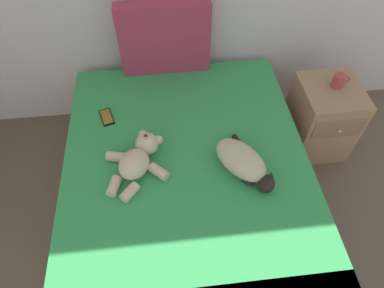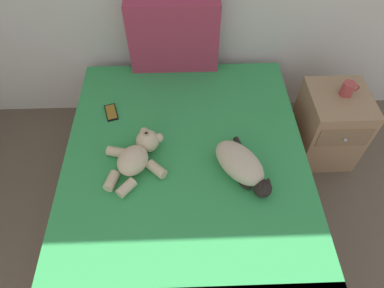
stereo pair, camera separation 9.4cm
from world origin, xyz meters
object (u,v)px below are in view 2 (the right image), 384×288
at_px(bed, 187,191).
at_px(patterned_cushion, 174,38).
at_px(teddy_bear, 137,155).
at_px(nightstand, 329,126).
at_px(cell_phone, 111,112).
at_px(cat, 242,165).
at_px(mug, 348,89).

xyz_separation_m(bed, patterned_cushion, (-0.06, 0.90, 0.52)).
bearing_deg(teddy_bear, bed, -10.74).
distance_m(patterned_cushion, nightstand, 1.28).
distance_m(teddy_bear, cell_phone, 0.45).
xyz_separation_m(cat, mug, (0.77, 0.57, 0.03)).
relative_size(teddy_bear, mug, 3.71).
distance_m(patterned_cushion, teddy_bear, 0.90).
relative_size(bed, teddy_bear, 4.37).
xyz_separation_m(patterned_cushion, teddy_bear, (-0.21, -0.85, -0.19)).
distance_m(cat, cell_phone, 0.94).
xyz_separation_m(nightstand, mug, (0.03, 0.03, 0.34)).
distance_m(cat, nightstand, 0.97).
height_order(cat, mug, cat).
xyz_separation_m(patterned_cushion, cell_phone, (-0.42, -0.45, -0.25)).
bearing_deg(cat, teddy_bear, 170.79).
height_order(teddy_bear, mug, same).
relative_size(bed, patterned_cushion, 3.14).
relative_size(cat, mug, 3.62).
bearing_deg(nightstand, teddy_bear, -161.52).
xyz_separation_m(patterned_cushion, nightstand, (1.11, -0.41, -0.49)).
bearing_deg(nightstand, patterned_cushion, 159.99).
xyz_separation_m(cell_phone, mug, (1.56, 0.07, 0.09)).
bearing_deg(patterned_cushion, mug, -18.23).
distance_m(bed, teddy_bear, 0.43).
xyz_separation_m(patterned_cushion, mug, (1.14, -0.38, -0.16)).
bearing_deg(cell_phone, mug, 2.65).
relative_size(patterned_cushion, teddy_bear, 1.39).
height_order(cell_phone, nightstand, nightstand).
bearing_deg(bed, cat, -7.84).
distance_m(cat, teddy_bear, 0.59).
height_order(patterned_cushion, cell_phone, patterned_cushion).
bearing_deg(mug, cell_phone, -177.35).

